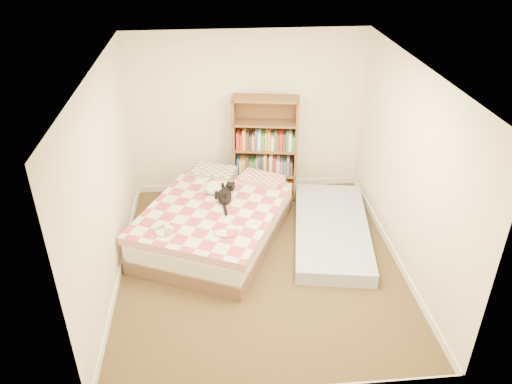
{
  "coord_description": "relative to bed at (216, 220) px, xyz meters",
  "views": [
    {
      "loc": [
        -0.52,
        -5.03,
        3.96
      ],
      "look_at": [
        -0.03,
        0.3,
        0.88
      ],
      "focal_mm": 35.0,
      "sensor_mm": 36.0,
      "label": 1
    }
  ],
  "objects": [
    {
      "name": "bed",
      "position": [
        0.0,
        0.0,
        0.0
      ],
      "size": [
        2.32,
        2.65,
        0.59
      ],
      "rotation": [
        0.0,
        0.0,
        -0.42
      ],
      "color": "brown",
      "rests_on": "room"
    },
    {
      "name": "black_cat",
      "position": [
        0.14,
        0.11,
        0.33
      ],
      "size": [
        0.34,
        0.72,
        0.16
      ],
      "rotation": [
        0.0,
        0.0,
        -0.38
      ],
      "color": "black",
      "rests_on": "bed"
    },
    {
      "name": "room",
      "position": [
        0.54,
        -0.66,
        0.93
      ],
      "size": [
        3.51,
        4.01,
        2.51
      ],
      "color": "#47341E",
      "rests_on": "ground"
    },
    {
      "name": "floor_mattress",
      "position": [
        1.58,
        -0.13,
        -0.17
      ],
      "size": [
        1.32,
        2.3,
        0.2
      ],
      "primitive_type": "cube",
      "rotation": [
        0.0,
        0.0,
        -0.17
      ],
      "color": "#6578A8",
      "rests_on": "room"
    },
    {
      "name": "white_dog",
      "position": [
        0.01,
        0.29,
        0.34
      ],
      "size": [
        0.33,
        0.36,
        0.15
      ],
      "rotation": [
        0.0,
        0.0,
        -0.23
      ],
      "color": "white",
      "rests_on": "bed"
    },
    {
      "name": "bookshelf",
      "position": [
        0.78,
        1.08,
        0.31
      ],
      "size": [
        1.01,
        0.47,
        1.6
      ],
      "rotation": [
        0.0,
        0.0,
        -0.16
      ],
      "color": "brown",
      "rests_on": "room"
    }
  ]
}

